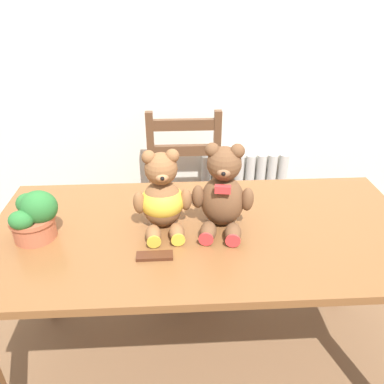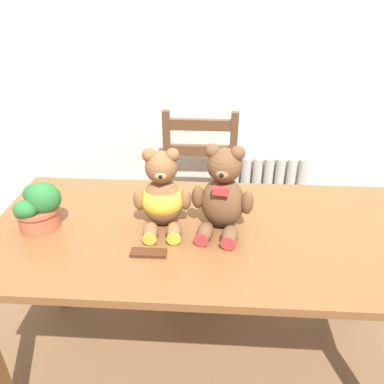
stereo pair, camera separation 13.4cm
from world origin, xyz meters
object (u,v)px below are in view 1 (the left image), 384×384
Objects in this scene: wooden_chair_behind at (185,202)px; teddy_bear_right at (223,193)px; potted_plant at (34,217)px; chocolate_bar at (155,256)px; teddy_bear_left at (162,198)px.

teddy_bear_right reaches higher than wooden_chair_behind.
chocolate_bar is at bearing -17.93° from potted_plant.
teddy_bear_left reaches higher than wooden_chair_behind.
chocolate_bar is at bearing 81.02° from wooden_chair_behind.
teddy_bear_right is at bearing 3.76° from potted_plant.
wooden_chair_behind is 5.02× the size of potted_plant.
teddy_bear_right is at bearing 99.86° from wooden_chair_behind.
teddy_bear_left is 1.63× the size of potted_plant.
wooden_chair_behind reaches higher than chocolate_bar.
teddy_bear_left reaches higher than potted_plant.
chocolate_bar is at bearing 76.80° from teddy_bear_left.
teddy_bear_left is (-0.10, -0.64, 0.41)m from wooden_chair_behind.
teddy_bear_left is 0.45m from potted_plant.
teddy_bear_right is (0.11, -0.65, 0.43)m from wooden_chair_behind.
teddy_bear_right is (0.22, -0.00, 0.02)m from teddy_bear_left.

